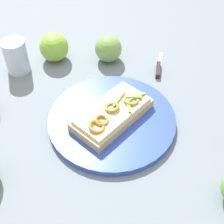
% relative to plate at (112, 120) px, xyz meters
% --- Properties ---
extents(ground_plane, '(2.00, 2.00, 0.00)m').
position_rel_plate_xyz_m(ground_plane, '(0.00, 0.00, -0.01)').
color(ground_plane, slate).
rests_on(ground_plane, ground).
extents(plate, '(0.30, 0.30, 0.02)m').
position_rel_plate_xyz_m(plate, '(0.00, 0.00, 0.00)').
color(plate, blue).
rests_on(plate, ground_plane).
extents(sandwich, '(0.13, 0.21, 0.04)m').
position_rel_plate_xyz_m(sandwich, '(-0.00, 0.00, 0.02)').
color(sandwich, tan).
rests_on(sandwich, plate).
extents(apple_0, '(0.09, 0.09, 0.08)m').
position_rel_plate_xyz_m(apple_0, '(0.13, -0.20, 0.03)').
color(apple_0, '#76A74B').
rests_on(apple_0, ground_plane).
extents(apple_1, '(0.09, 0.09, 0.08)m').
position_rel_plate_xyz_m(apple_1, '(0.26, -0.13, 0.03)').
color(apple_1, '#83BD3A').
rests_on(apple_1, ground_plane).
extents(drinking_glass, '(0.06, 0.06, 0.09)m').
position_rel_plate_xyz_m(drinking_glass, '(0.32, -0.04, 0.04)').
color(drinking_glass, silver).
rests_on(drinking_glass, ground_plane).
extents(knife, '(0.05, 0.12, 0.02)m').
position_rel_plate_xyz_m(knife, '(-0.01, -0.23, -0.00)').
color(knife, silver).
rests_on(knife, ground_plane).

